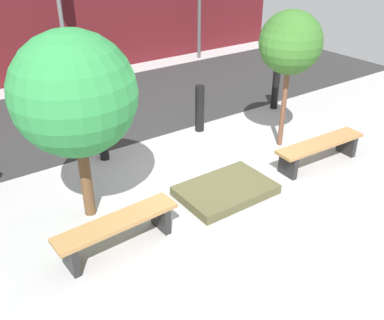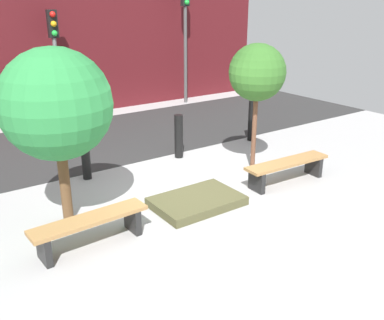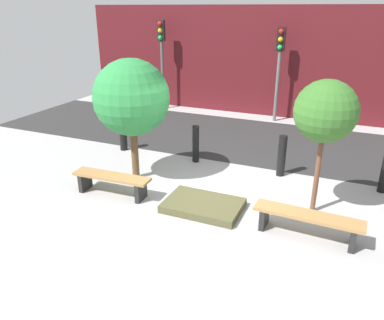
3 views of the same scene
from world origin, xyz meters
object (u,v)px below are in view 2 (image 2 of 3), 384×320
(tree_behind_left_bench, at_px, (56,105))
(bollard_right, at_px, (251,121))
(bench_left, at_px, (90,226))
(tree_behind_right_bench, at_px, (257,73))
(bollard_left, at_px, (86,156))
(bollard_center, at_px, (179,136))
(bench_right, at_px, (287,167))
(traffic_light_mid_east, at_px, (185,22))
(planter_bed, at_px, (197,201))
(traffic_light_mid_west, at_px, (55,46))

(tree_behind_left_bench, height_order, bollard_right, tree_behind_left_bench)
(bench_left, xyz_separation_m, tree_behind_left_bench, (0.00, 1.01, 1.65))
(tree_behind_right_bench, relative_size, bollard_left, 2.69)
(bollard_left, bearing_deg, bollard_center, 0.00)
(bench_left, xyz_separation_m, bench_right, (4.23, 0.00, 0.00))
(tree_behind_left_bench, distance_m, bollard_left, 2.35)
(bench_right, xyz_separation_m, bollard_right, (1.34, 2.55, 0.20))
(tree_behind_right_bench, bearing_deg, bollard_left, 154.88)
(tree_behind_right_bench, height_order, traffic_light_mid_east, traffic_light_mid_east)
(bench_left, distance_m, tree_behind_right_bench, 4.70)
(planter_bed, height_order, bollard_left, bollard_left)
(tree_behind_left_bench, distance_m, traffic_light_mid_east, 9.32)
(bench_right, distance_m, bollard_left, 4.15)
(bench_left, distance_m, traffic_light_mid_west, 7.91)
(bench_left, bearing_deg, tree_behind_left_bench, 87.32)
(bench_right, xyz_separation_m, planter_bed, (-2.12, 0.20, -0.27))
(bollard_left, relative_size, bollard_right, 0.93)
(bench_left, height_order, bollard_right, bollard_right)
(tree_behind_left_bench, bearing_deg, bollard_center, 25.12)
(traffic_light_mid_west, xyz_separation_m, traffic_light_mid_east, (4.64, 0.00, 0.54))
(bench_right, xyz_separation_m, bollard_center, (-0.96, 2.55, 0.18))
(bollard_left, bearing_deg, bench_right, -37.92)
(tree_behind_left_bench, relative_size, traffic_light_mid_west, 0.88)
(tree_behind_right_bench, distance_m, bollard_center, 2.41)
(bollard_center, bearing_deg, planter_bed, -116.17)
(tree_behind_left_bench, bearing_deg, tree_behind_right_bench, 0.00)
(bollard_right, bearing_deg, traffic_light_mid_west, 125.66)
(tree_behind_left_bench, xyz_separation_m, traffic_light_mid_east, (6.76, 6.36, 0.83))
(traffic_light_mid_east, bearing_deg, bollard_left, -140.22)
(bollard_left, bearing_deg, bollard_right, 0.00)
(bench_right, relative_size, bollard_left, 1.94)
(bollard_center, distance_m, bollard_right, 2.31)
(tree_behind_right_bench, bearing_deg, bench_left, -166.52)
(planter_bed, xyz_separation_m, bollard_right, (3.46, 2.35, 0.46))
(bench_left, relative_size, bollard_center, 1.75)
(bench_left, height_order, traffic_light_mid_east, traffic_light_mid_east)
(tree_behind_right_bench, bearing_deg, tree_behind_left_bench, -180.00)
(planter_bed, relative_size, bollard_center, 1.53)
(planter_bed, relative_size, traffic_light_mid_east, 0.38)
(bench_left, xyz_separation_m, traffic_light_mid_east, (6.76, 7.38, 2.49))
(tree_behind_right_bench, xyz_separation_m, bollard_left, (-3.27, 1.53, -1.61))
(bollard_center, height_order, traffic_light_mid_east, traffic_light_mid_east)
(tree_behind_left_bench, bearing_deg, bollard_left, 57.87)
(bench_left, distance_m, planter_bed, 2.14)
(planter_bed, bearing_deg, bench_left, -174.60)
(bollard_center, bearing_deg, traffic_light_mid_east, 54.14)
(tree_behind_left_bench, height_order, bollard_left, tree_behind_left_bench)
(tree_behind_left_bench, bearing_deg, bollard_right, 15.37)
(bench_left, height_order, tree_behind_left_bench, tree_behind_left_bench)
(bench_right, xyz_separation_m, traffic_light_mid_west, (-2.12, 7.37, 1.95))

